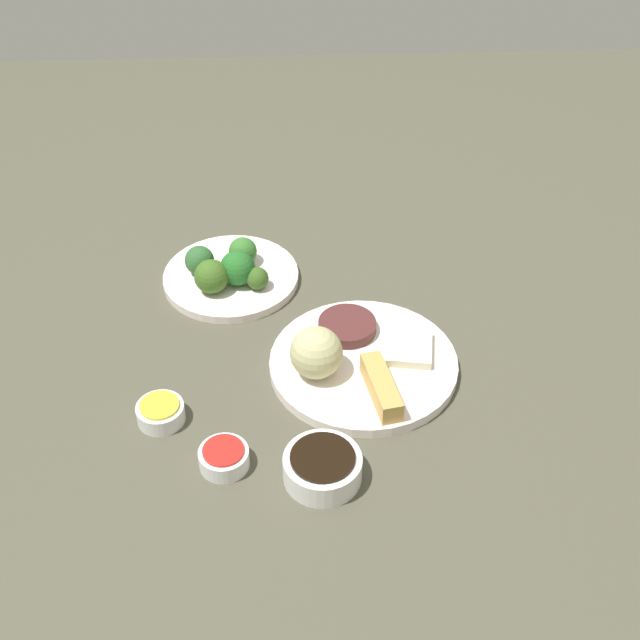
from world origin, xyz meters
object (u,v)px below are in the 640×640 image
object	(u,v)px
main_plate	(363,366)
soy_sauce_bowl	(323,468)
sauce_ramekin_hot_mustard	(161,413)
sauce_ramekin_sweet_and_sour	(224,458)
broccoli_plate	(231,277)

from	to	relation	value
main_plate	soy_sauce_bowl	xyz separation A→B (m)	(-0.19, 0.07, 0.01)
sauce_ramekin_hot_mustard	sauce_ramekin_sweet_and_sour	xyz separation A→B (m)	(-0.08, -0.09, 0.00)
main_plate	broccoli_plate	size ratio (longest dim) A/B	1.24
soy_sauce_bowl	sauce_ramekin_sweet_and_sour	world-z (taller)	soy_sauce_bowl
sauce_ramekin_sweet_and_sour	main_plate	bearing A→B (deg)	-48.98
main_plate	sauce_ramekin_hot_mustard	size ratio (longest dim) A/B	4.18
main_plate	sauce_ramekin_sweet_and_sour	bearing A→B (deg)	131.02
main_plate	sauce_ramekin_hot_mustard	xyz separation A→B (m)	(-0.08, 0.28, 0.00)
main_plate	soy_sauce_bowl	bearing A→B (deg)	160.68
sauce_ramekin_hot_mustard	sauce_ramekin_sweet_and_sour	size ratio (longest dim) A/B	1.00
soy_sauce_bowl	sauce_ramekin_sweet_and_sour	bearing A→B (deg)	78.16
main_plate	broccoli_plate	xyz separation A→B (m)	(0.22, 0.20, -0.00)
main_plate	soy_sauce_bowl	world-z (taller)	soy_sauce_bowl
broccoli_plate	soy_sauce_bowl	distance (m)	0.43
broccoli_plate	sauce_ramekin_hot_mustard	distance (m)	0.31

